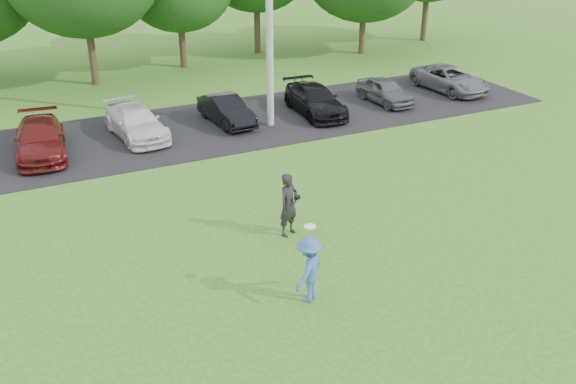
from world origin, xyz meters
name	(u,v)px	position (x,y,z in m)	size (l,w,h in m)	color
ground	(351,298)	(0.00, 0.00, 0.00)	(100.00, 100.00, 0.00)	#32621C
parking_lot	(186,130)	(0.00, 13.00, 0.01)	(32.00, 6.50, 0.03)	black
utility_pole	(269,14)	(3.34, 12.12, 4.51)	(0.28, 0.28, 9.01)	#A3A49E
frisbee_player	(309,269)	(-0.95, 0.39, 0.83)	(1.22, 1.13, 1.91)	#3A5EA4
camera_bystander	(289,205)	(0.01, 3.48, 0.92)	(0.79, 0.68, 1.83)	black
parked_cars	(188,116)	(0.08, 12.95, 0.61)	(28.56, 4.91, 1.22)	#ADB0B4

